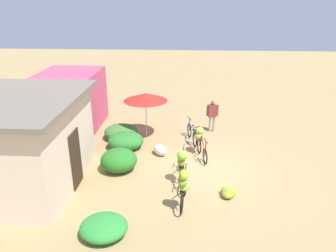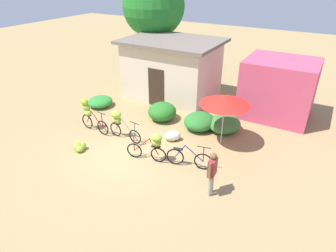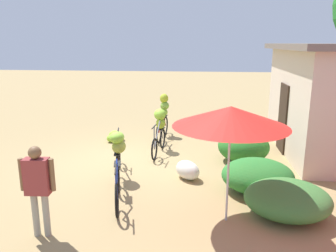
# 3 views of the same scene
# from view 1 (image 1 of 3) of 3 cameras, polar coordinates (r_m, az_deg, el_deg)

# --- Properties ---
(ground_plane) EXTENTS (60.00, 60.00, 0.00)m
(ground_plane) POSITION_cam_1_polar(r_m,az_deg,el_deg) (12.70, 6.27, -7.24)
(ground_plane) COLOR #9E8354
(building_low) EXTENTS (5.10, 3.84, 3.14)m
(building_low) POSITION_cam_1_polar(r_m,az_deg,el_deg) (11.92, -23.96, -2.62)
(building_low) COLOR beige
(building_low) RESTS_ON ground
(shop_pink) EXTENTS (3.20, 2.80, 2.77)m
(shop_pink) POSITION_cam_1_polar(r_m,az_deg,el_deg) (16.95, -16.59, 4.57)
(shop_pink) COLOR #CA4768
(shop_pink) RESTS_ON ground
(hedge_bush_front_left) EXTENTS (1.24, 1.33, 0.52)m
(hedge_bush_front_left) POSITION_cam_1_polar(r_m,az_deg,el_deg) (9.45, -11.28, -17.13)
(hedge_bush_front_left) COLOR #2D8834
(hedge_bush_front_left) RESTS_ON ground
(hedge_bush_front_right) EXTENTS (1.33, 1.38, 0.85)m
(hedge_bush_front_right) POSITION_cam_1_polar(r_m,az_deg,el_deg) (12.37, -8.68, -5.96)
(hedge_bush_front_right) COLOR #286F24
(hedge_bush_front_right) RESTS_ON ground
(hedge_bush_mid) EXTENTS (1.38, 1.55, 0.72)m
(hedge_bush_mid) POSITION_cam_1_polar(r_m,az_deg,el_deg) (14.11, -7.47, -2.59)
(hedge_bush_mid) COLOR #2B752C
(hedge_bush_mid) RESTS_ON ground
(hedge_bush_by_door) EXTENTS (1.42, 1.59, 0.66)m
(hedge_bush_by_door) POSITION_cam_1_polar(r_m,az_deg,el_deg) (15.12, -8.22, -1.04)
(hedge_bush_by_door) COLOR #3C7635
(hedge_bush_by_door) RESTS_ON ground
(market_umbrella) EXTENTS (2.00, 2.00, 2.12)m
(market_umbrella) POSITION_cam_1_polar(r_m,az_deg,el_deg) (14.66, -3.97, 5.13)
(market_umbrella) COLOR beige
(market_umbrella) RESTS_ON ground
(bicycle_leftmost) EXTENTS (1.66, 0.41, 1.47)m
(bicycle_leftmost) POSITION_cam_1_polar(r_m,az_deg,el_deg) (9.96, 2.76, -10.39)
(bicycle_leftmost) COLOR black
(bicycle_leftmost) RESTS_ON ground
(bicycle_near_pile) EXTENTS (1.72, 0.40, 1.26)m
(bicycle_near_pile) POSITION_cam_1_polar(r_m,az_deg,el_deg) (11.39, 2.45, -6.32)
(bicycle_near_pile) COLOR black
(bicycle_near_pile) RESTS_ON ground
(bicycle_center_loaded) EXTENTS (1.57, 0.48, 1.18)m
(bicycle_center_loaded) POSITION_cam_1_polar(r_m,az_deg,el_deg) (13.32, 5.74, -2.34)
(bicycle_center_loaded) COLOR black
(bicycle_center_loaded) RESTS_ON ground
(bicycle_by_shop) EXTENTS (1.68, 0.43, 0.95)m
(bicycle_by_shop) POSITION_cam_1_polar(r_m,az_deg,el_deg) (14.68, 4.26, -1.43)
(bicycle_by_shop) COLOR black
(bicycle_by_shop) RESTS_ON ground
(banana_pile_on_ground) EXTENTS (0.66, 0.61, 0.35)m
(banana_pile_on_ground) POSITION_cam_1_polar(r_m,az_deg,el_deg) (11.06, 10.68, -11.39)
(banana_pile_on_ground) COLOR #86A736
(banana_pile_on_ground) RESTS_ON ground
(produce_sack) EXTENTS (0.82, 0.79, 0.44)m
(produce_sack) POSITION_cam_1_polar(r_m,az_deg,el_deg) (13.48, -1.39, -4.25)
(produce_sack) COLOR silver
(produce_sack) RESTS_ON ground
(person_vendor) EXTENTS (0.23, 0.58, 1.57)m
(person_vendor) POSITION_cam_1_polar(r_m,az_deg,el_deg) (15.69, 7.84, 2.30)
(person_vendor) COLOR gray
(person_vendor) RESTS_ON ground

